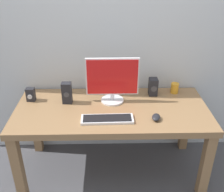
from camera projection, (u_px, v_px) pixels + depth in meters
ground_plane at (112, 169)px, 2.72m from camera, size 6.00×6.00×0.00m
wall_back at (111, 8)px, 2.39m from camera, size 2.95×0.04×3.00m
desk at (112, 117)px, 2.43m from camera, size 1.71×0.77×0.72m
monitor at (112, 80)px, 2.40m from camera, size 0.48×0.21×0.42m
keyboard_primary at (107, 119)px, 2.20m from camera, size 0.43×0.15×0.02m
mouse at (156, 117)px, 2.21m from camera, size 0.09×0.12×0.04m
speaker_right at (153, 87)px, 2.57m from camera, size 0.08×0.10×0.16m
speaker_left at (67, 93)px, 2.42m from camera, size 0.09×0.07×0.20m
audio_controller at (31, 94)px, 2.47m from camera, size 0.08×0.07×0.12m
coffee_mug at (175, 88)px, 2.62m from camera, size 0.08×0.08×0.10m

